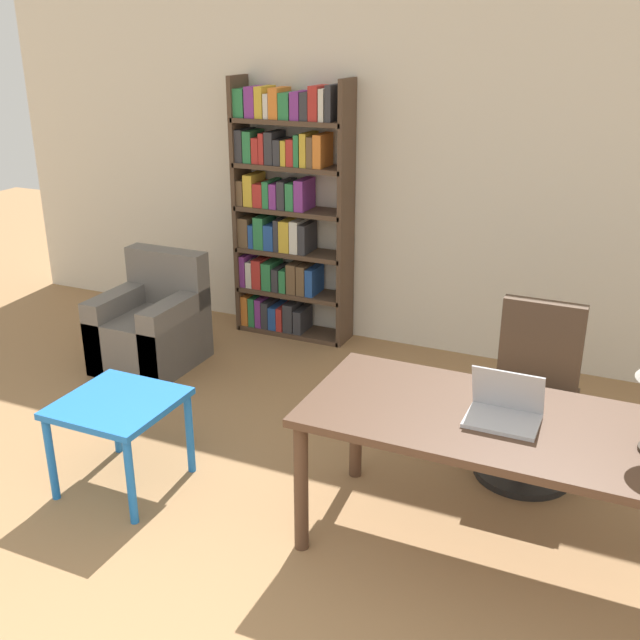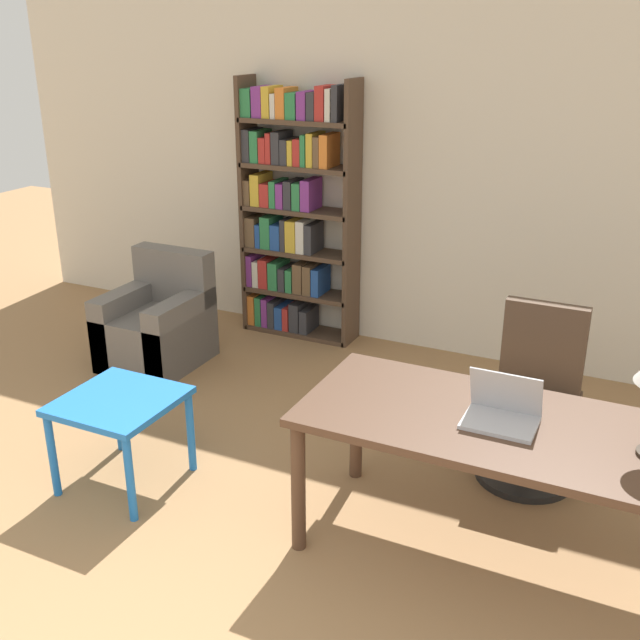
{
  "view_description": "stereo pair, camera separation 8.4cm",
  "coord_description": "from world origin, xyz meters",
  "px_view_note": "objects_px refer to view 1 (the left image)",
  "views": [
    {
      "loc": [
        1.34,
        -0.83,
        2.37
      ],
      "look_at": [
        -0.14,
        2.42,
        0.97
      ],
      "focal_mm": 42.0,
      "sensor_mm": 36.0,
      "label": 1
    },
    {
      "loc": [
        1.41,
        -0.79,
        2.37
      ],
      "look_at": [
        -0.14,
        2.42,
        0.97
      ],
      "focal_mm": 42.0,
      "sensor_mm": 36.0,
      "label": 2
    }
  ],
  "objects_px": {
    "side_table_blue": "(119,413)",
    "bookshelf": "(285,212)",
    "armchair": "(152,329)",
    "laptop": "(504,410)",
    "office_chair": "(532,401)",
    "desk": "(496,435)"
  },
  "relations": [
    {
      "from": "side_table_blue",
      "to": "laptop",
      "type": "bearing_deg",
      "value": 7.46
    },
    {
      "from": "office_chair",
      "to": "bookshelf",
      "type": "relative_size",
      "value": 0.48
    },
    {
      "from": "desk",
      "to": "laptop",
      "type": "distance_m",
      "value": 0.14
    },
    {
      "from": "side_table_blue",
      "to": "bookshelf",
      "type": "distance_m",
      "value": 2.46
    },
    {
      "from": "armchair",
      "to": "bookshelf",
      "type": "distance_m",
      "value": 1.38
    },
    {
      "from": "office_chair",
      "to": "bookshelf",
      "type": "bearing_deg",
      "value": 149.27
    },
    {
      "from": "office_chair",
      "to": "armchair",
      "type": "height_order",
      "value": "office_chair"
    },
    {
      "from": "desk",
      "to": "bookshelf",
      "type": "height_order",
      "value": "bookshelf"
    },
    {
      "from": "desk",
      "to": "laptop",
      "type": "relative_size",
      "value": 5.5
    },
    {
      "from": "armchair",
      "to": "bookshelf",
      "type": "xyz_separation_m",
      "value": [
        0.63,
        0.98,
        0.73
      ]
    },
    {
      "from": "laptop",
      "to": "side_table_blue",
      "type": "xyz_separation_m",
      "value": [
        -1.98,
        -0.26,
        -0.33
      ]
    },
    {
      "from": "desk",
      "to": "bookshelf",
      "type": "distance_m",
      "value": 3.04
    },
    {
      "from": "side_table_blue",
      "to": "armchair",
      "type": "distance_m",
      "value": 1.63
    },
    {
      "from": "desk",
      "to": "office_chair",
      "type": "xyz_separation_m",
      "value": [
        0.04,
        0.82,
        -0.2
      ]
    },
    {
      "from": "armchair",
      "to": "bookshelf",
      "type": "relative_size",
      "value": 0.41
    },
    {
      "from": "laptop",
      "to": "bookshelf",
      "type": "distance_m",
      "value": 3.05
    },
    {
      "from": "armchair",
      "to": "side_table_blue",
      "type": "bearing_deg",
      "value": -59.49
    },
    {
      "from": "desk",
      "to": "armchair",
      "type": "distance_m",
      "value": 3.02
    },
    {
      "from": "side_table_blue",
      "to": "office_chair",
      "type": "bearing_deg",
      "value": 28.43
    },
    {
      "from": "office_chair",
      "to": "armchair",
      "type": "distance_m",
      "value": 2.84
    },
    {
      "from": "desk",
      "to": "laptop",
      "type": "bearing_deg",
      "value": -11.62
    },
    {
      "from": "side_table_blue",
      "to": "armchair",
      "type": "bearing_deg",
      "value": 120.51
    }
  ]
}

